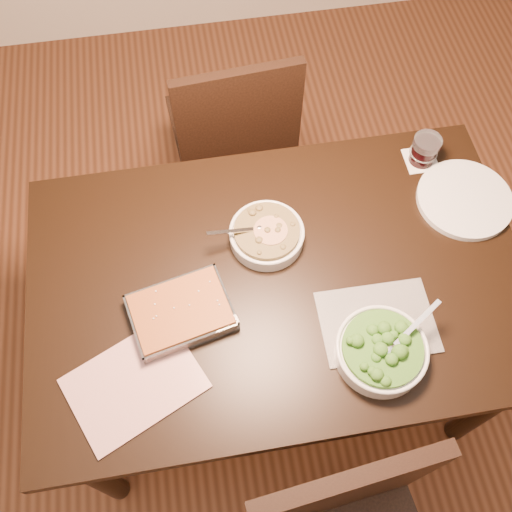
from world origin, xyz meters
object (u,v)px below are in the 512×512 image
Objects in this scene: baking_dish at (181,312)px; stew_bowl at (267,234)px; chair_far at (233,133)px; table at (278,292)px; broccoli_bowl at (381,350)px; wine_tumbler at (425,149)px; dinner_plate at (465,199)px.

stew_bowl is at bearing 24.18° from baking_dish.
table is at bearing 87.47° from chair_far.
broccoli_bowl reaches higher than table.
stew_bowl is 0.67m from chair_far.
baking_dish is at bearing 67.99° from chair_far.
wine_tumbler is at bearing 138.15° from chair_far.
wine_tumbler is at bearing 14.55° from baking_dish.
stew_bowl is 0.57m from wine_tumbler.
chair_far is at bearing 60.45° from baking_dish.
dinner_plate is (0.38, 0.43, -0.02)m from broccoli_bowl.
wine_tumbler is 0.74m from chair_far.
stew_bowl is 0.33m from baking_dish.
broccoli_bowl is at bearing 98.80° from chair_far.
chair_far reaches higher than dinner_plate.
wine_tumbler is at bearing 63.31° from broccoli_bowl.
chair_far is (0.25, 0.81, -0.26)m from baking_dish.
baking_dish is (-0.50, 0.19, -0.01)m from broccoli_bowl.
chair_far reaches higher than stew_bowl.
dinner_plate is (0.61, 0.03, -0.02)m from stew_bowl.
table is at bearing -83.41° from stew_bowl.
dinner_plate is 0.31× the size of chair_far.
wine_tumbler reaches higher than dinner_plate.
dinner_plate reaches higher than table.
broccoli_bowl reaches higher than stew_bowl.
dinner_plate is at bearing 15.15° from table.
broccoli_bowl is 0.88× the size of dinner_plate.
stew_bowl is 0.95× the size of broccoli_bowl.
broccoli_bowl is 0.27× the size of chair_far.
stew_bowl is at bearing 120.31° from broccoli_bowl.
broccoli_bowl is 0.53m from baking_dish.
wine_tumbler is at bearing 115.43° from dinner_plate.
table is 4.69× the size of baking_dish.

